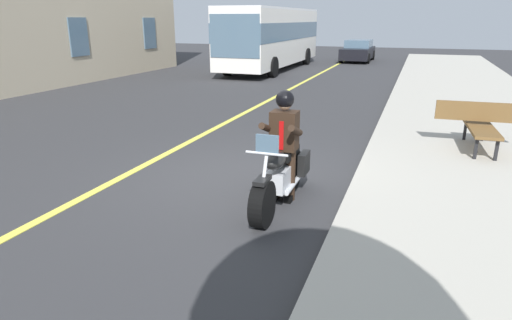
{
  "coord_description": "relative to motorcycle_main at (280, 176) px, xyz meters",
  "views": [
    {
      "loc": [
        6.91,
        2.87,
        2.75
      ],
      "look_at": [
        1.07,
        0.74,
        0.75
      ],
      "focal_mm": 30.93,
      "sensor_mm": 36.0,
      "label": 1
    }
  ],
  "objects": [
    {
      "name": "bus_near",
      "position": [
        -18.24,
        -6.08,
        1.42
      ],
      "size": [
        11.05,
        2.7,
        3.3
      ],
      "color": "white",
      "rests_on": "ground_plane"
    },
    {
      "name": "rider_main",
      "position": [
        -0.19,
        -0.01,
        0.58
      ],
      "size": [
        0.62,
        0.55,
        1.74
      ],
      "color": "black",
      "rests_on": "ground_plane"
    },
    {
      "name": "car_silver",
      "position": [
        -24.85,
        -2.17,
        0.24
      ],
      "size": [
        4.6,
        1.92,
        1.4
      ],
      "color": "black",
      "rests_on": "ground_plane"
    },
    {
      "name": "ground_plane",
      "position": [
        -0.83,
        -1.04,
        -0.45
      ],
      "size": [
        80.0,
        80.0,
        0.0
      ],
      "primitive_type": "plane",
      "color": "#333335"
    },
    {
      "name": "lane_center_stripe",
      "position": [
        -0.83,
        -3.04,
        -0.45
      ],
      "size": [
        60.0,
        0.16,
        0.01
      ],
      "primitive_type": "cube",
      "color": "#E5DB4C",
      "rests_on": "ground_plane"
    },
    {
      "name": "bench_sidewalk",
      "position": [
        -3.89,
        3.16,
        0.26
      ],
      "size": [
        1.82,
        1.8,
        0.95
      ],
      "color": "brown",
      "rests_on": "sidewalk_curb"
    },
    {
      "name": "motorcycle_main",
      "position": [
        0.0,
        0.0,
        0.0
      ],
      "size": [
        2.21,
        0.6,
        1.26
      ],
      "color": "black",
      "rests_on": "ground_plane"
    }
  ]
}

